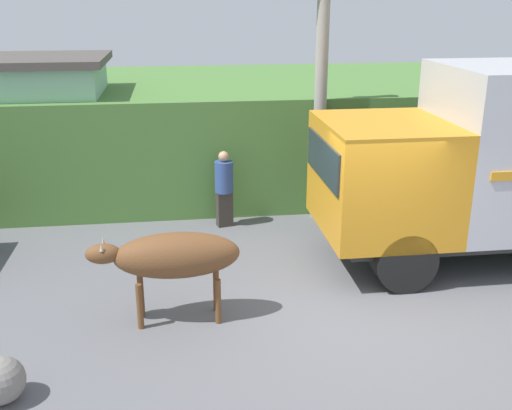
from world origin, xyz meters
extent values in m
plane|color=slate|center=(0.00, 0.00, 0.00)|extent=(60.00, 60.00, 0.00)
cube|color=#4C7A38|center=(0.00, 7.47, 1.25)|extent=(32.00, 6.61, 2.50)
cube|color=#2D2D2D|center=(3.15, 1.52, 0.59)|extent=(6.31, 1.93, 0.18)
cube|color=orange|center=(0.74, 1.52, 1.62)|extent=(2.06, 2.42, 1.87)
cube|color=#232D38|center=(-0.31, 1.52, 1.96)|extent=(0.04, 2.05, 0.66)
cylinder|color=black|center=(0.85, 0.57, 0.50)|extent=(1.01, 0.53, 1.01)
ellipsoid|color=brown|center=(-2.76, 0.03, 1.03)|extent=(1.80, 0.67, 0.67)
ellipsoid|color=brown|center=(-3.79, 0.03, 1.11)|extent=(0.50, 0.29, 0.29)
cone|color=#B7AD93|center=(-3.79, -0.09, 1.26)|extent=(0.06, 0.06, 0.11)
cone|color=#B7AD93|center=(-3.79, 0.14, 1.26)|extent=(0.06, 0.06, 0.11)
cylinder|color=brown|center=(-3.32, -0.16, 0.35)|extent=(0.09, 0.09, 0.70)
cylinder|color=brown|center=(-3.32, 0.21, 0.35)|extent=(0.09, 0.09, 0.70)
cylinder|color=brown|center=(-2.20, -0.16, 0.35)|extent=(0.09, 0.09, 0.70)
cylinder|color=brown|center=(-2.20, 0.21, 0.35)|extent=(0.09, 0.09, 0.70)
cube|color=#38332D|center=(-1.78, 3.73, 0.37)|extent=(0.35, 0.27, 0.74)
cylinder|color=#334C8C|center=(-1.78, 3.73, 1.06)|extent=(0.44, 0.44, 0.64)
sphere|color=tan|center=(-1.78, 3.73, 1.48)|extent=(0.21, 0.21, 0.21)
cylinder|color=#9E998E|center=(0.23, 4.01, 2.58)|extent=(0.25, 0.25, 5.16)
sphere|color=gray|center=(-4.85, -1.60, 0.28)|extent=(0.57, 0.57, 0.57)
camera|label=1|loc=(-2.69, -7.85, 4.53)|focal=42.00mm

